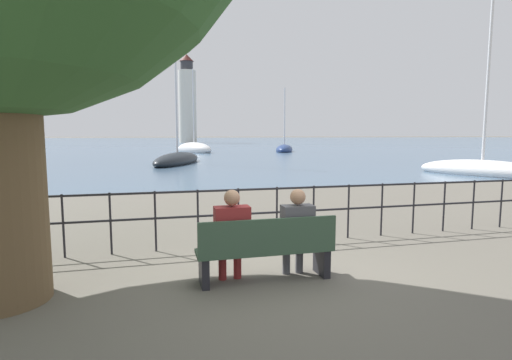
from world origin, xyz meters
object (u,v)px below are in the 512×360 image
Objects in this scene: seated_person_right at (297,229)px; sailboat_1 at (284,149)px; seated_person_left at (232,232)px; harbor_lighthouse at (187,102)px; sailboat_5 at (178,159)px; park_bench at (266,250)px; sailboat_0 at (482,170)px; sailboat_3 at (194,149)px.

seated_person_right is 0.16× the size of sailboat_1.
seated_person_left is 101.03m from harbor_lighthouse.
park_bench is at bearing -70.54° from sailboat_5.
sailboat_5 reaches higher than seated_person_left.
sailboat_0 is at bearing -20.16° from sailboat_5.
sailboat_0 is 0.92× the size of sailboat_3.
sailboat_3 is (3.09, 41.30, -0.07)m from park_bench.
sailboat_0 reaches higher than park_bench.
sailboat_3 is (-10.62, 0.99, 0.08)m from sailboat_1.
seated_person_left is at bearing -179.91° from seated_person_right.
sailboat_5 is (-14.28, 12.00, 0.02)m from sailboat_0.
sailboat_3 reaches higher than park_bench.
sailboat_1 is at bearing -29.55° from sailboat_3.
seated_person_left is at bearing -94.48° from harbor_lighthouse.
seated_person_right is at bearing -117.89° from sailboat_3.
sailboat_0 is 32.04m from sailboat_3.
sailboat_0 reaches higher than seated_person_right.
sailboat_0 is at bearing -85.46° from harbor_lighthouse.
sailboat_5 reaches higher than sailboat_1.
park_bench is at bearing -170.67° from seated_person_right.
harbor_lighthouse reaches higher than seated_person_right.
seated_person_left is (-0.46, 0.07, 0.27)m from park_bench.
sailboat_1 is 0.80× the size of sailboat_3.
seated_person_right is 42.36m from sailboat_1.
sailboat_5 is at bearing -106.28° from sailboat_1.
harbor_lighthouse reaches higher than sailboat_5.
seated_person_right is 41.31m from sailboat_3.
sailboat_3 is 18.20m from sailboat_5.
park_bench is at bearing -9.15° from seated_person_left.
park_bench is 42.58m from sailboat_1.
park_bench is 18.37m from sailboat_0.
sailboat_1 is 10.67m from sailboat_3.
sailboat_3 is (-11.36, 29.96, 0.09)m from sailboat_0.
sailboat_0 is 28.99m from sailboat_1.
harbor_lighthouse reaches higher than seated_person_left.
park_bench is at bearing -165.61° from sailboat_0.
park_bench is 0.54m from seated_person_left.
seated_person_right is at bearing -164.89° from sailboat_0.
seated_person_right is (0.93, 0.00, -0.01)m from seated_person_left.
sailboat_5 is at bearing 116.24° from sailboat_0.
sailboat_0 is at bearing -66.24° from sailboat_1.
sailboat_1 is 21.72m from sailboat_5.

